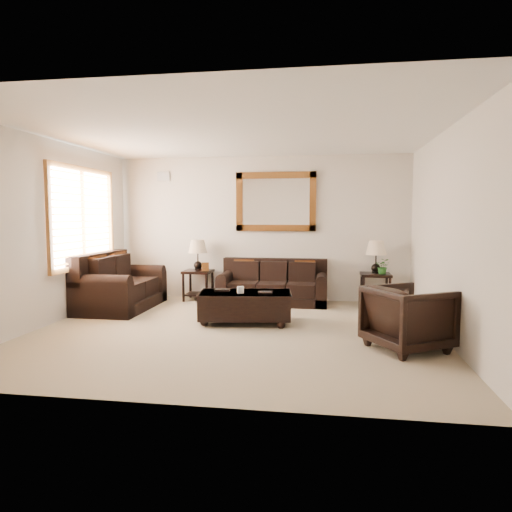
% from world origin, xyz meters
% --- Properties ---
extents(room, '(5.51, 5.01, 2.71)m').
position_xyz_m(room, '(0.00, 0.00, 1.35)').
color(room, gray).
rests_on(room, ground).
extents(window, '(0.07, 1.96, 1.66)m').
position_xyz_m(window, '(-2.70, 0.90, 1.55)').
color(window, white).
rests_on(window, room).
extents(mirror, '(1.50, 0.06, 1.10)m').
position_xyz_m(mirror, '(0.29, 2.47, 1.85)').
color(mirror, '#4C250F').
rests_on(mirror, room).
extents(air_vent, '(0.25, 0.02, 0.18)m').
position_xyz_m(air_vent, '(-1.90, 2.48, 2.35)').
color(air_vent, '#999999').
rests_on(air_vent, room).
extents(sofa, '(1.94, 0.84, 0.79)m').
position_xyz_m(sofa, '(0.29, 2.11, 0.29)').
color(sofa, black).
rests_on(sofa, room).
extents(loveseat, '(1.01, 1.70, 0.96)m').
position_xyz_m(loveseat, '(-2.29, 1.22, 0.35)').
color(loveseat, black).
rests_on(loveseat, room).
extents(end_table_left, '(0.52, 0.52, 1.14)m').
position_xyz_m(end_table_left, '(-1.15, 2.20, 0.74)').
color(end_table_left, black).
rests_on(end_table_left, room).
extents(end_table_right, '(0.52, 0.52, 1.15)m').
position_xyz_m(end_table_right, '(2.11, 2.20, 0.75)').
color(end_table_right, black).
rests_on(end_table_right, room).
extents(coffee_table, '(1.43, 0.89, 0.57)m').
position_xyz_m(coffee_table, '(0.06, 0.51, 0.29)').
color(coffee_table, black).
rests_on(coffee_table, room).
extents(armchair, '(1.07, 1.09, 0.84)m').
position_xyz_m(armchair, '(2.20, -0.55, 0.42)').
color(armchair, black).
rests_on(armchair, floor).
extents(potted_plant, '(0.32, 0.34, 0.22)m').
position_xyz_m(potted_plant, '(2.22, 2.10, 0.68)').
color(potted_plant, '#1F521C').
rests_on(potted_plant, end_table_right).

